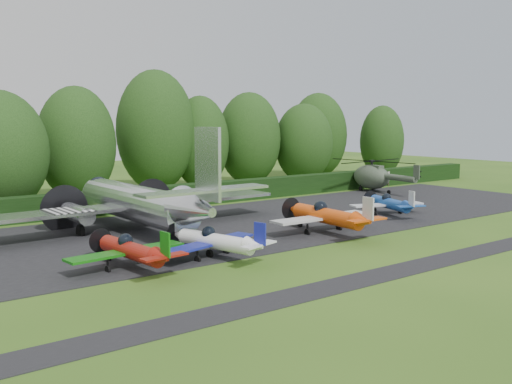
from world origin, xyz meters
TOP-DOWN VIEW (x-y plane):
  - ground at (0.00, 0.00)m, footprint 160.00×160.00m
  - apron at (0.00, 10.00)m, footprint 70.00×18.00m
  - taxiway_verge at (0.00, -6.00)m, footprint 70.00×2.00m
  - hedgerow at (0.00, 21.00)m, footprint 90.00×1.60m
  - transport_plane at (-6.31, 11.52)m, footprint 24.44×18.74m
  - light_plane_red at (-10.85, 2.72)m, footprint 6.70×7.05m
  - light_plane_white at (-5.95, 2.03)m, footprint 6.59×6.93m
  - light_plane_orange at (4.24, 3.54)m, footprint 8.03×8.44m
  - light_plane_blue at (13.77, 5.96)m, footprint 6.44×6.77m
  - helicopter at (24.81, 17.84)m, footprint 10.83×12.68m
  - sign_board at (28.91, 20.50)m, footprint 3.12×0.12m
  - tree_2 at (10.95, 31.64)m, footprint 6.64×6.64m
  - tree_4 at (17.88, 31.59)m, footprint 7.76×7.76m
  - tree_5 at (-4.03, 30.07)m, footprint 7.61×7.61m
  - tree_6 at (30.79, 33.18)m, footprint 7.97×7.97m
  - tree_9 at (5.76, 32.54)m, footprint 8.73×8.73m
  - tree_10 at (39.21, 29.02)m, footprint 6.15×6.15m
  - tree_11 at (25.07, 29.68)m, footprint 7.40×7.40m

SIDE VIEW (x-z plane):
  - ground at x=0.00m, z-range 0.00..0.00m
  - hedgerow at x=0.00m, z-range -1.00..1.00m
  - taxiway_verge at x=0.00m, z-range 0.00..0.00m
  - apron at x=0.00m, z-range 0.00..0.01m
  - light_plane_blue at x=13.77m, z-range -0.21..2.27m
  - light_plane_white at x=-5.95m, z-range -0.21..2.32m
  - light_plane_red at x=-10.85m, z-range -0.22..2.36m
  - sign_board at x=28.91m, z-range 0.31..2.07m
  - light_plane_orange at x=4.24m, z-range -0.26..2.83m
  - helicopter at x=24.81m, z-range 0.13..3.62m
  - transport_plane at x=-6.31m, z-range -1.73..6.10m
  - tree_10 at x=39.21m, z-range -0.01..9.93m
  - tree_11 at x=25.07m, z-range -0.01..9.98m
  - tree_2 at x=10.95m, z-range -0.01..10.69m
  - tree_5 at x=-4.03m, z-range -0.01..11.22m
  - tree_4 at x=17.88m, z-range -0.01..11.28m
  - tree_6 at x=30.79m, z-range -0.01..11.60m
  - tree_9 at x=5.76m, z-range -0.01..13.44m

